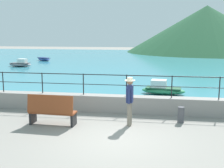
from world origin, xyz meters
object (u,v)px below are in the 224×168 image
object	(u,v)px
bench_main	(52,110)
bollard	(181,115)
boat_0	(44,59)
boat_2	(162,89)
person_walking	(130,99)
boat_3	(21,64)

from	to	relation	value
bench_main	bollard	bearing A→B (deg)	13.03
boat_0	boat_2	size ratio (longest dim) A/B	0.99
person_walking	bollard	size ratio (longest dim) A/B	2.95
bollard	boat_0	bearing A→B (deg)	123.37
person_walking	bollard	distance (m)	2.07
bench_main	boat_3	size ratio (longest dim) A/B	0.74
person_walking	bench_main	bearing A→B (deg)	-171.07
bench_main	boat_3	distance (m)	19.31
boat_3	boat_2	bearing A→B (deg)	-38.67
boat_2	boat_3	distance (m)	17.45
person_walking	bollard	xyz separation A→B (m)	(1.85, 0.63, -0.68)
bench_main	boat_3	bearing A→B (deg)	119.95
bench_main	bollard	distance (m)	4.75
person_walking	bollard	world-z (taller)	person_walking
bench_main	person_walking	size ratio (longest dim) A/B	0.98
boat_0	person_walking	bearing A→B (deg)	-60.85
boat_0	boat_3	bearing A→B (deg)	-88.33
bollard	boat_0	xyz separation A→B (m)	(-14.44, 21.93, -0.04)
bench_main	person_walking	world-z (taller)	person_walking
bench_main	boat_0	distance (m)	25.01
person_walking	boat_2	xyz separation A→B (m)	(1.22, 5.39, -0.65)
boat_2	boat_3	bearing A→B (deg)	141.33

